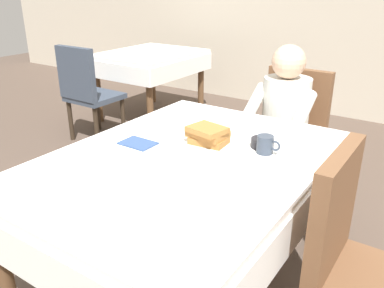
{
  "coord_description": "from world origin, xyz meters",
  "views": [
    {
      "loc": [
        0.95,
        -1.35,
        1.48
      ],
      "look_at": [
        0.0,
        0.05,
        0.79
      ],
      "focal_mm": 37.56,
      "sensor_mm": 36.0,
      "label": 1
    }
  ],
  "objects_px": {
    "breakfast_stack": "(208,135)",
    "background_chair_empty": "(86,89)",
    "bowl_butter": "(262,143)",
    "cup_coffee": "(265,144)",
    "chair_diner": "(290,129)",
    "plate_breakfast": "(206,145)",
    "fork_left_of_plate": "(172,139)",
    "diner_person": "(283,116)",
    "background_table_far": "(150,63)",
    "syrup_pitcher": "(185,121)",
    "dining_table_main": "(185,175)",
    "spoon_near_edge": "(175,171)",
    "knife_right_of_plate": "(239,157)",
    "chair_right_side": "(355,257)"
  },
  "relations": [
    {
      "from": "breakfast_stack",
      "to": "background_chair_empty",
      "type": "height_order",
      "value": "background_chair_empty"
    },
    {
      "from": "bowl_butter",
      "to": "cup_coffee",
      "type": "bearing_deg",
      "value": -54.44
    },
    {
      "from": "chair_diner",
      "to": "cup_coffee",
      "type": "distance_m",
      "value": 0.98
    },
    {
      "from": "plate_breakfast",
      "to": "fork_left_of_plate",
      "type": "relative_size",
      "value": 1.56
    },
    {
      "from": "diner_person",
      "to": "background_table_far",
      "type": "distance_m",
      "value": 2.28
    },
    {
      "from": "plate_breakfast",
      "to": "syrup_pitcher",
      "type": "height_order",
      "value": "syrup_pitcher"
    },
    {
      "from": "chair_diner",
      "to": "background_chair_empty",
      "type": "distance_m",
      "value": 2.01
    },
    {
      "from": "dining_table_main",
      "to": "background_chair_empty",
      "type": "distance_m",
      "value": 2.27
    },
    {
      "from": "chair_diner",
      "to": "spoon_near_edge",
      "type": "bearing_deg",
      "value": 89.7
    },
    {
      "from": "dining_table_main",
      "to": "chair_diner",
      "type": "distance_m",
      "value": 1.18
    },
    {
      "from": "dining_table_main",
      "to": "diner_person",
      "type": "relative_size",
      "value": 1.36
    },
    {
      "from": "cup_coffee",
      "to": "fork_left_of_plate",
      "type": "bearing_deg",
      "value": -166.69
    },
    {
      "from": "background_chair_empty",
      "to": "plate_breakfast",
      "type": "bearing_deg",
      "value": -26.82
    },
    {
      "from": "fork_left_of_plate",
      "to": "background_chair_empty",
      "type": "bearing_deg",
      "value": 58.91
    },
    {
      "from": "plate_breakfast",
      "to": "bowl_butter",
      "type": "relative_size",
      "value": 2.55
    },
    {
      "from": "chair_diner",
      "to": "knife_right_of_plate",
      "type": "distance_m",
      "value": 1.06
    },
    {
      "from": "bowl_butter",
      "to": "knife_right_of_plate",
      "type": "relative_size",
      "value": 0.55
    },
    {
      "from": "chair_diner",
      "to": "bowl_butter",
      "type": "relative_size",
      "value": 8.45
    },
    {
      "from": "plate_breakfast",
      "to": "syrup_pitcher",
      "type": "xyz_separation_m",
      "value": [
        -0.23,
        0.16,
        0.03
      ]
    },
    {
      "from": "diner_person",
      "to": "background_chair_empty",
      "type": "xyz_separation_m",
      "value": [
        -2.01,
        0.14,
        -0.14
      ]
    },
    {
      "from": "chair_right_side",
      "to": "background_table_far",
      "type": "bearing_deg",
      "value": -127.64
    },
    {
      "from": "knife_right_of_plate",
      "to": "spoon_near_edge",
      "type": "relative_size",
      "value": 1.33
    },
    {
      "from": "syrup_pitcher",
      "to": "plate_breakfast",
      "type": "bearing_deg",
      "value": -34.02
    },
    {
      "from": "spoon_near_edge",
      "to": "syrup_pitcher",
      "type": "bearing_deg",
      "value": 117.8
    },
    {
      "from": "dining_table_main",
      "to": "background_table_far",
      "type": "height_order",
      "value": "same"
    },
    {
      "from": "plate_breakfast",
      "to": "diner_person",
      "type": "bearing_deg",
      "value": 86.77
    },
    {
      "from": "chair_right_side",
      "to": "background_table_far",
      "type": "relative_size",
      "value": 0.83
    },
    {
      "from": "chair_diner",
      "to": "breakfast_stack",
      "type": "xyz_separation_m",
      "value": [
        -0.04,
        -1.0,
        0.27
      ]
    },
    {
      "from": "background_chair_empty",
      "to": "chair_diner",
      "type": "bearing_deg",
      "value": 0.59
    },
    {
      "from": "cup_coffee",
      "to": "spoon_near_edge",
      "type": "xyz_separation_m",
      "value": [
        -0.23,
        -0.39,
        -0.04
      ]
    },
    {
      "from": "breakfast_stack",
      "to": "dining_table_main",
      "type": "bearing_deg",
      "value": -95.55
    },
    {
      "from": "cup_coffee",
      "to": "background_table_far",
      "type": "relative_size",
      "value": 0.1
    },
    {
      "from": "dining_table_main",
      "to": "background_table_far",
      "type": "distance_m",
      "value": 2.87
    },
    {
      "from": "diner_person",
      "to": "cup_coffee",
      "type": "distance_m",
      "value": 0.81
    },
    {
      "from": "diner_person",
      "to": "plate_breakfast",
      "type": "bearing_deg",
      "value": 86.77
    },
    {
      "from": "chair_right_side",
      "to": "cup_coffee",
      "type": "relative_size",
      "value": 8.23
    },
    {
      "from": "dining_table_main",
      "to": "background_chair_empty",
      "type": "xyz_separation_m",
      "value": [
        -1.95,
        1.15,
        -0.12
      ]
    },
    {
      "from": "chair_diner",
      "to": "background_chair_empty",
      "type": "relative_size",
      "value": 1.0
    },
    {
      "from": "fork_left_of_plate",
      "to": "knife_right_of_plate",
      "type": "height_order",
      "value": "same"
    },
    {
      "from": "diner_person",
      "to": "fork_left_of_plate",
      "type": "xyz_separation_m",
      "value": [
        -0.24,
        -0.88,
        0.07
      ]
    },
    {
      "from": "dining_table_main",
      "to": "spoon_near_edge",
      "type": "relative_size",
      "value": 10.16
    },
    {
      "from": "dining_table_main",
      "to": "bowl_butter",
      "type": "xyz_separation_m",
      "value": [
        0.24,
        0.3,
        0.11
      ]
    },
    {
      "from": "dining_table_main",
      "to": "plate_breakfast",
      "type": "bearing_deg",
      "value": 86.78
    },
    {
      "from": "dining_table_main",
      "to": "plate_breakfast",
      "type": "height_order",
      "value": "plate_breakfast"
    },
    {
      "from": "background_chair_empty",
      "to": "fork_left_of_plate",
      "type": "bearing_deg",
      "value": -29.73
    },
    {
      "from": "chair_diner",
      "to": "background_chair_empty",
      "type": "xyz_separation_m",
      "value": [
        -2.01,
        -0.02,
        0.0
      ]
    },
    {
      "from": "spoon_near_edge",
      "to": "background_chair_empty",
      "type": "bearing_deg",
      "value": 144.16
    },
    {
      "from": "syrup_pitcher",
      "to": "background_table_far",
      "type": "xyz_separation_m",
      "value": [
        -1.73,
        1.78,
        -0.15
      ]
    },
    {
      "from": "cup_coffee",
      "to": "knife_right_of_plate",
      "type": "xyz_separation_m",
      "value": [
        -0.08,
        -0.11,
        -0.04
      ]
    },
    {
      "from": "diner_person",
      "to": "chair_right_side",
      "type": "relative_size",
      "value": 1.2
    }
  ]
}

